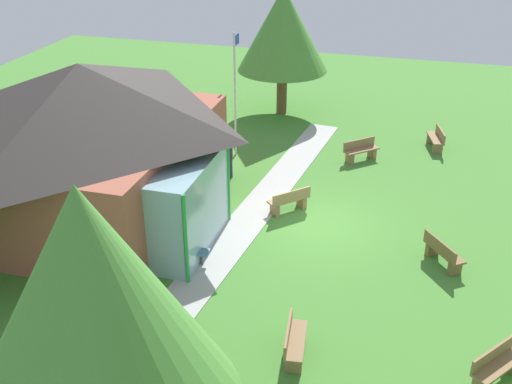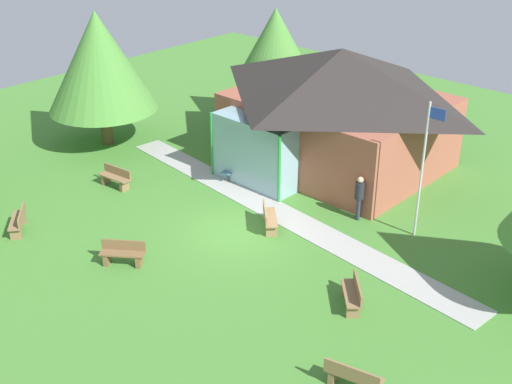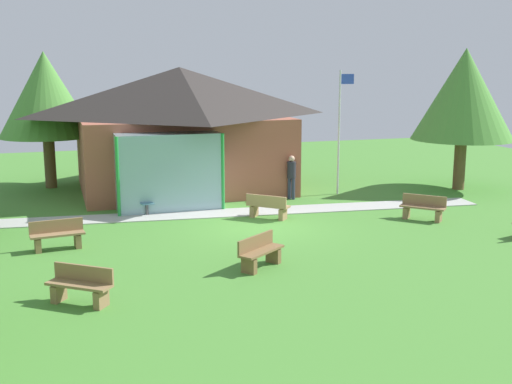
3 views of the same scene
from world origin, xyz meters
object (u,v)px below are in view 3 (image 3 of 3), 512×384
patio_chair_porch_left (146,204)px  tree_east_hedge (464,95)px  flagpole (340,126)px  bench_mid_left (57,236)px  bench_mid_right (423,208)px  bench_rear_near_path (268,207)px  bench_front_center (260,253)px  bench_front_left (81,286)px  visitor_near_flagpole (291,174)px  tree_behind_pavilion_left (46,95)px  pavilion (180,127)px

patio_chair_porch_left → tree_east_hedge: tree_east_hedge is taller
flagpole → bench_mid_left: flagpole is taller
bench_mid_right → tree_east_hedge: size_ratio=0.23×
flagpole → bench_rear_near_path: bearing=-142.4°
bench_mid_right → bench_front_center: same height
bench_mid_left → bench_front_left: (0.44, -4.60, 0.00)m
flagpole → bench_front_left: bearing=-138.3°
visitor_near_flagpole → tree_behind_pavilion_left: bearing=21.4°
bench_front_center → bench_rear_near_path: bearing=-147.7°
pavilion → bench_front_left: (-4.73, -12.59, -2.29)m
bench_front_left → bench_front_center: size_ratio=1.00×
visitor_near_flagpole → bench_front_left: bearing=100.0°
tree_behind_pavilion_left → flagpole: bearing=-24.4°
bench_mid_left → tree_behind_pavilion_left: (-0.17, 10.08, 3.59)m
tree_east_hedge → tree_behind_pavilion_left: 17.63m
pavilion → bench_mid_right: size_ratio=6.71×
tree_east_hedge → bench_mid_right: bearing=-135.9°
bench_mid_left → tree_behind_pavilion_left: 10.70m
bench_front_center → tree_behind_pavilion_left: size_ratio=0.25×
bench_mid_right → visitor_near_flagpole: visitor_near_flagpole is taller
patio_chair_porch_left → pavilion: bearing=-123.3°
flagpole → pavilion: bearing=153.0°
bench_front_center → bench_mid_left: bearing=-70.7°
bench_front_left → pavilion: bearing=-73.1°
flagpole → tree_behind_pavilion_left: (-11.31, 5.13, 1.20)m
patio_chair_porch_left → bench_mid_right: bearing=150.3°
flagpole → bench_mid_left: 12.42m
pavilion → flagpole: size_ratio=1.85×
flagpole → bench_front_center: (-6.14, -8.32, -2.40)m
bench_front_left → tree_behind_pavilion_left: size_ratio=0.25×
bench_front_left → visitor_near_flagpole: 12.48m
bench_rear_near_path → bench_mid_right: bearing=24.1°
bench_mid_right → bench_front_center: bearing=71.9°
bench_rear_near_path → pavilion: bearing=149.7°
bench_front_left → tree_behind_pavilion_left: (-0.61, 14.67, 3.59)m
pavilion → bench_mid_right: pavilion is taller
bench_front_center → patio_chair_porch_left: 7.17m
pavilion → patio_chair_porch_left: bearing=-115.6°
pavilion → flagpole: 6.70m
bench_mid_left → bench_front_center: same height
bench_rear_near_path → bench_front_center: 5.45m
bench_mid_left → tree_east_hedge: (16.50, 4.33, 3.61)m
bench_mid_right → flagpole: bearing=-34.3°
patio_chair_porch_left → bench_mid_left: bearing=41.6°
bench_front_center → tree_behind_pavilion_left: (-5.17, 13.45, 3.59)m
tree_behind_pavilion_left → tree_east_hedge: bearing=-19.0°
patio_chair_porch_left → visitor_near_flagpole: size_ratio=0.49×
bench_front_left → tree_east_hedge: 18.73m
bench_front_left → visitor_near_flagpole: bearing=-95.3°
bench_front_center → patio_chair_porch_left: bearing=-110.9°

